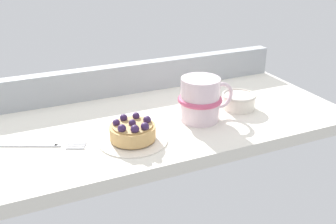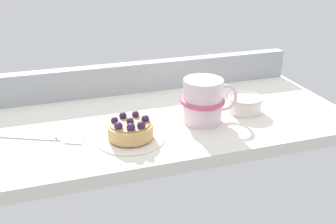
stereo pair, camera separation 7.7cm
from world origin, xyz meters
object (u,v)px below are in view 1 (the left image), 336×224
raspberry_tart (133,131)px  dessert_fork (41,145)px  sugar_bowl (239,101)px  dessert_plate (133,140)px  coffee_mug (201,99)px

raspberry_tart → dessert_fork: 17.37cm
dessert_fork → sugar_bowl: sugar_bowl is taller
dessert_plate → sugar_bowl: sugar_bowl is taller
raspberry_tart → dessert_fork: (-16.47, 5.16, -1.95)cm
coffee_mug → sugar_bowl: bearing=8.9°
coffee_mug → dessert_fork: bearing=176.8°
dessert_plate → dessert_fork: same height
raspberry_tart → dessert_fork: raspberry_tart is taller
dessert_plate → raspberry_tart: (-0.00, -0.04, 1.96)cm
coffee_mug → dessert_fork: size_ratio=0.78×
dessert_fork → sugar_bowl: size_ratio=2.10×
dessert_plate → raspberry_tart: raspberry_tart is taller
raspberry_tart → sugar_bowl: size_ratio=1.13×
raspberry_tart → sugar_bowl: bearing=10.4°
dessert_plate → sugar_bowl: 27.77cm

